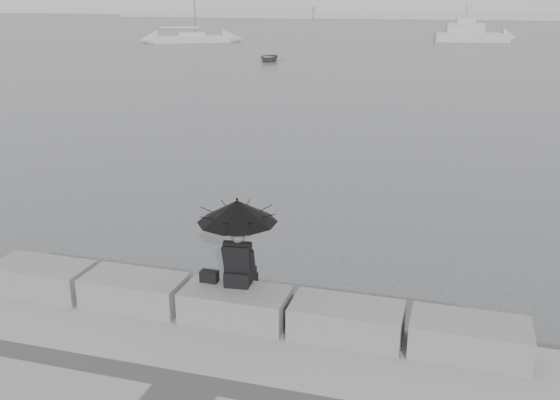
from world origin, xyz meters
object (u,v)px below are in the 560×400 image
(sailboat_left, at_px, (191,38))
(dinghy, at_px, (269,58))
(seated_person, at_px, (237,222))
(motor_cruiser, at_px, (472,34))

(sailboat_left, distance_m, dinghy, 24.50)
(seated_person, distance_m, dinghy, 45.65)
(seated_person, bearing_deg, motor_cruiser, 80.61)
(seated_person, relative_size, dinghy, 0.42)
(seated_person, distance_m, sailboat_left, 68.87)
(dinghy, bearing_deg, motor_cruiser, 55.73)
(dinghy, bearing_deg, seated_person, -78.35)
(dinghy, bearing_deg, sailboat_left, 124.54)
(sailboat_left, height_order, motor_cruiser, sailboat_left)
(seated_person, relative_size, sailboat_left, 0.11)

